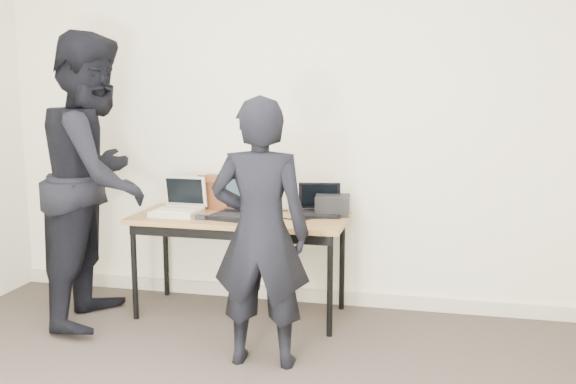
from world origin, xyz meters
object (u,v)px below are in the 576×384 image
(laptop_center, at_px, (239,208))
(leather_satchel, at_px, (225,192))
(desk, at_px, (239,224))
(person_typist, at_px, (260,233))
(equipment_box, at_px, (333,205))
(laptop_beige, at_px, (179,207))
(laptop_right, at_px, (319,207))
(person_observer, at_px, (97,179))

(laptop_center, height_order, leather_satchel, laptop_center)
(desk, bearing_deg, person_typist, -63.92)
(equipment_box, relative_size, person_typist, 0.15)
(laptop_center, distance_m, person_typist, 0.81)
(laptop_beige, xyz_separation_m, leather_satchel, (0.26, 0.26, 0.08))
(laptop_center, height_order, laptop_right, laptop_center)
(person_typist, xyz_separation_m, person_observer, (-1.29, 0.48, 0.20))
(laptop_beige, height_order, laptop_right, laptop_beige)
(equipment_box, bearing_deg, laptop_right, -173.58)
(laptop_center, xyz_separation_m, laptop_right, (0.53, 0.20, -0.01))
(laptop_beige, height_order, equipment_box, laptop_beige)
(desk, relative_size, laptop_center, 3.67)
(leather_satchel, bearing_deg, laptop_beige, -125.38)
(desk, height_order, laptop_right, laptop_right)
(leather_satchel, height_order, person_typist, person_typist)
(laptop_beige, bearing_deg, desk, 6.10)
(laptop_beige, xyz_separation_m, person_observer, (-0.50, -0.24, 0.22))
(equipment_box, relative_size, person_observer, 0.12)
(laptop_beige, xyz_separation_m, laptop_right, (0.97, 0.21, -0.00))
(laptop_right, bearing_deg, laptop_beige, -177.37)
(laptop_center, height_order, person_observer, person_observer)
(laptop_right, bearing_deg, laptop_center, -168.92)
(laptop_beige, relative_size, leather_satchel, 0.87)
(laptop_right, xyz_separation_m, leather_satchel, (-0.72, 0.05, 0.08))
(desk, relative_size, equipment_box, 6.31)
(desk, height_order, leather_satchel, leather_satchel)
(laptop_beige, distance_m, person_observer, 0.59)
(laptop_center, distance_m, laptop_right, 0.57)
(leather_satchel, relative_size, person_typist, 0.24)
(person_typist, bearing_deg, laptop_beige, -46.31)
(desk, relative_size, laptop_right, 4.42)
(equipment_box, bearing_deg, leather_satchel, 177.48)
(laptop_center, relative_size, equipment_box, 1.72)
(laptop_beige, xyz_separation_m, laptop_center, (0.45, 0.01, 0.01))
(laptop_right, distance_m, person_typist, 0.94)
(laptop_center, relative_size, laptop_right, 1.20)
(laptop_right, height_order, leather_satchel, leather_satchel)
(laptop_right, bearing_deg, desk, -170.90)
(laptop_center, height_order, person_typist, person_typist)
(laptop_beige, relative_size, laptop_center, 0.81)
(equipment_box, distance_m, person_typist, 0.98)
(leather_satchel, bearing_deg, desk, -41.90)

